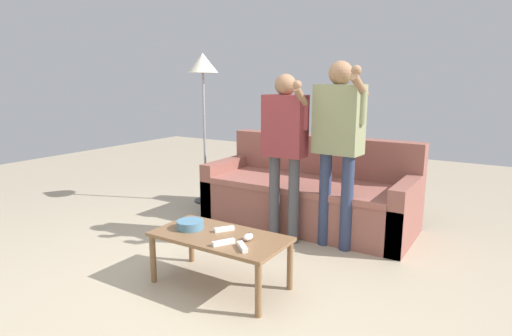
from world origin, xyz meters
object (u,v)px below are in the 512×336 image
at_px(game_remote_wand_near, 224,242).
at_px(snack_bowl, 190,225).
at_px(player_center, 285,139).
at_px(game_remote_wand_spare, 224,229).
at_px(game_remote_wand_far, 242,247).
at_px(couch, 310,195).
at_px(coffee_table, 220,241).
at_px(floor_lamp, 203,74).
at_px(player_right, 338,134).
at_px(game_remote_nunchuk, 248,237).

bearing_deg(game_remote_wand_near, snack_bowl, 162.50).
relative_size(player_center, game_remote_wand_spare, 10.66).
relative_size(snack_bowl, game_remote_wand_far, 1.48).
bearing_deg(couch, coffee_table, -88.66).
distance_m(couch, coffee_table, 1.58).
distance_m(floor_lamp, player_center, 1.65).
bearing_deg(coffee_table, player_center, 91.98).
distance_m(snack_bowl, player_right, 1.44).
distance_m(snack_bowl, game_remote_wand_far, 0.55).
height_order(player_center, game_remote_wand_spare, player_center).
bearing_deg(coffee_table, game_remote_wand_far, -24.63).
bearing_deg(game_remote_wand_near, game_remote_wand_far, 1.31).
bearing_deg(snack_bowl, floor_lamp, 125.45).
bearing_deg(game_remote_nunchuk, player_center, 104.65).
xyz_separation_m(game_remote_wand_near, game_remote_wand_far, (0.15, 0.00, 0.00)).
relative_size(coffee_table, player_center, 0.64).
height_order(game_remote_nunchuk, game_remote_wand_near, game_remote_nunchuk).
distance_m(player_center, game_remote_wand_far, 1.31).
distance_m(coffee_table, game_remote_wand_near, 0.19).
bearing_deg(player_center, floor_lamp, 155.94).
xyz_separation_m(couch, game_remote_nunchuk, (0.26, -1.56, 0.11)).
bearing_deg(player_right, coffee_table, -110.90).
distance_m(game_remote_nunchuk, game_remote_wand_spare, 0.25).
xyz_separation_m(coffee_table, player_center, (-0.04, 1.02, 0.61)).
distance_m(player_center, game_remote_wand_near, 1.29).
height_order(coffee_table, game_remote_nunchuk, game_remote_nunchuk).
height_order(player_right, player_center, player_right).
xyz_separation_m(game_remote_nunchuk, game_remote_wand_spare, (-0.24, 0.06, -0.01)).
bearing_deg(couch, snack_bowl, -98.13).
height_order(game_remote_wand_near, game_remote_wand_far, same).
height_order(game_remote_nunchuk, floor_lamp, floor_lamp).
bearing_deg(couch, player_center, -89.81).
bearing_deg(game_remote_wand_near, game_remote_wand_spare, 125.06).
relative_size(snack_bowl, game_remote_wand_spare, 1.41).
relative_size(game_remote_nunchuk, player_center, 0.06).
distance_m(couch, player_right, 0.97).
bearing_deg(player_right, game_remote_wand_spare, -113.30).
height_order(couch, game_remote_wand_spare, couch).
bearing_deg(player_center, game_remote_wand_spare, -89.03).
relative_size(couch, player_center, 1.39).
xyz_separation_m(floor_lamp, game_remote_wand_near, (1.57, -1.78, -1.13)).
bearing_deg(game_remote_wand_far, game_remote_wand_spare, 144.93).
height_order(couch, game_remote_wand_near, couch).
xyz_separation_m(couch, player_center, (0.00, -0.56, 0.65)).
height_order(game_remote_nunchuk, game_remote_wand_spare, game_remote_nunchuk).
bearing_deg(player_right, player_center, -168.66).
bearing_deg(game_remote_wand_near, player_right, 76.60).
distance_m(couch, player_center, 0.86).
distance_m(snack_bowl, player_center, 1.18).
bearing_deg(game_remote_nunchuk, coffee_table, -174.35).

